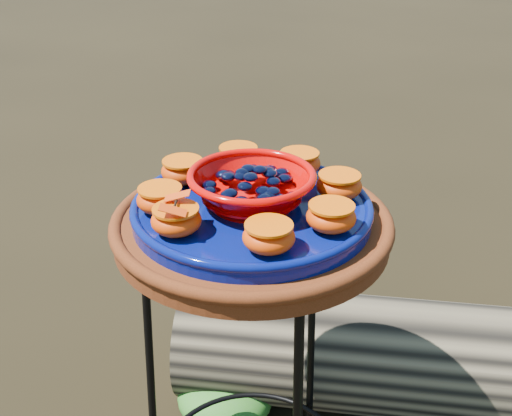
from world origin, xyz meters
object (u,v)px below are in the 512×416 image
Objects in this scene: terracotta_saucer at (252,228)px; plant_stand at (252,391)px; red_bowl at (252,189)px; cobalt_plate at (252,211)px; driftwood_log at (501,367)px.

plant_stand is at bearing 0.00° from terracotta_saucer.
red_bowl reaches higher than plant_stand.
red_bowl is (0.00, 0.00, 0.07)m from terracotta_saucer.
red_bowl is at bearing 0.00° from plant_stand.
cobalt_plate is at bearing 0.00° from red_bowl.
plant_stand is 1.74× the size of cobalt_plate.
plant_stand is at bearing 0.00° from red_bowl.
driftwood_log is at bearing 63.42° from cobalt_plate.
terracotta_saucer reaches higher than plant_stand.
terracotta_saucer reaches higher than driftwood_log.
plant_stand reaches higher than driftwood_log.
red_bowl is at bearing -116.58° from driftwood_log.
driftwood_log is (0.31, 0.62, -0.20)m from plant_stand.
cobalt_plate reaches higher than terracotta_saucer.
red_bowl reaches higher than terracotta_saucer.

